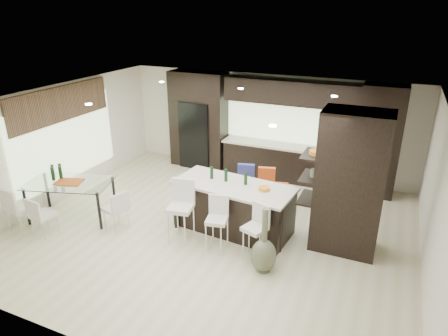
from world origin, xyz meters
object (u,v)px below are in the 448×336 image
at_px(kitchen_island, 233,207).
at_px(stool_left, 181,218).
at_px(floor_vase, 264,240).
at_px(chair_near, 44,217).
at_px(bench, 256,196).
at_px(stool_mid, 217,229).
at_px(stool_right, 254,238).
at_px(chair_far, 22,210).
at_px(chair_end, 116,211).
at_px(dining_table, 72,200).

height_order(kitchen_island, stool_left, stool_left).
bearing_deg(floor_vase, chair_near, -171.80).
relative_size(bench, chair_near, 1.86).
height_order(stool_mid, bench, stool_mid).
bearing_deg(stool_mid, stool_right, -11.46).
relative_size(kitchen_island, bench, 1.69).
height_order(stool_left, stool_mid, stool_left).
xyz_separation_m(bench, floor_vase, (0.91, -2.21, 0.33)).
bearing_deg(floor_vase, chair_far, -172.26).
distance_m(floor_vase, chair_far, 5.04).
distance_m(stool_mid, chair_near, 3.54).
xyz_separation_m(chair_far, chair_end, (1.72, 0.82, -0.06)).
bearing_deg(stool_mid, kitchen_island, 78.51).
bearing_deg(chair_near, stool_mid, 20.98).
xyz_separation_m(stool_right, chair_far, (-4.72, -0.96, 0.03)).
bearing_deg(dining_table, floor_vase, -18.85).
distance_m(chair_near, chair_end, 1.41).
bearing_deg(chair_far, floor_vase, 16.21).
bearing_deg(chair_end, floor_vase, -76.80).
relative_size(stool_left, chair_far, 1.12).
relative_size(kitchen_island, stool_left, 2.38).
bearing_deg(floor_vase, stool_right, 134.29).
bearing_deg(chair_near, bench, 44.81).
bearing_deg(stool_left, chair_far, -174.08).
height_order(floor_vase, dining_table, floor_vase).
xyz_separation_m(stool_mid, chair_end, (-2.25, -0.13, -0.04)).
distance_m(dining_table, chair_end, 1.18).
height_order(stool_left, chair_end, stool_left).
bearing_deg(stool_right, stool_left, -159.01).
bearing_deg(dining_table, chair_far, -140.69).
bearing_deg(chair_far, stool_left, 24.44).
bearing_deg(chair_end, bench, -33.11).
bearing_deg(chair_end, stool_left, -70.53).
relative_size(stool_right, chair_far, 0.94).
bearing_deg(bench, stool_right, -86.06).
xyz_separation_m(kitchen_island, stool_right, (0.75, -0.82, -0.08)).
relative_size(floor_vase, chair_end, 1.54).
distance_m(stool_mid, stool_right, 0.75).
xyz_separation_m(kitchen_island, dining_table, (-3.42, -0.95, -0.09)).
height_order(stool_right, dining_table, stool_right).
bearing_deg(chair_far, kitchen_island, 32.55).
bearing_deg(chair_far, stool_mid, 22.02).
relative_size(bench, chair_far, 1.58).
distance_m(kitchen_island, chair_near, 3.84).
distance_m(kitchen_island, floor_vase, 1.50).
distance_m(stool_right, floor_vase, 0.43).
xyz_separation_m(stool_left, stool_mid, (0.75, 0.04, -0.08)).
height_order(stool_left, floor_vase, floor_vase).
bearing_deg(stool_mid, dining_table, 170.74).
height_order(dining_table, chair_near, dining_table).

